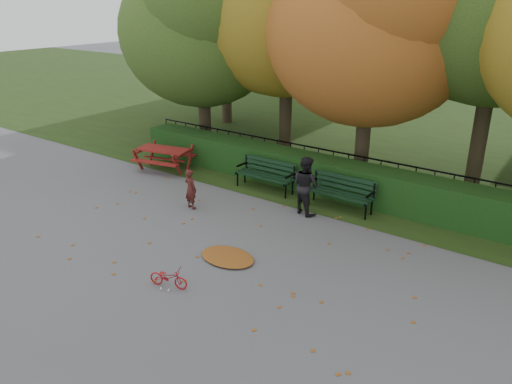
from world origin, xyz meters
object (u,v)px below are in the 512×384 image
Objects in this scene: bench_left at (266,173)px; adult at (306,185)px; bench_right at (341,190)px; bicycle at (168,277)px; tree_c at (381,14)px; picnic_table at (164,153)px; child at (191,189)px; tree_a at (204,21)px.

adult is at bearing -24.21° from bench_left.
bicycle is at bearing -99.66° from bench_right.
tree_c is at bearing -79.83° from adult.
child reaches higher than picnic_table.
bench_right is (0.27, -2.26, -4.30)m from tree_c.
picnic_table is at bearing 29.75° from bicycle.
adult reaches higher than bench_right.
bench_left is 1.17× the size of adult.
tree_c reaches higher than picnic_table.
tree_a is 7.31m from adult.
bench_right is at bearing -9.05° from picnic_table.
tree_a is 4.16× the size of bench_right.
adult is at bearing -141.43° from child.
adult is at bearing -25.28° from tree_a.
tree_a is at bearing -45.38° from child.
bench_right is at bearing -83.30° from tree_c.
bench_left is at bearing -7.46° from adult.
tree_c is 5.09m from adult.
tree_c is 4.44× the size of bench_left.
tree_a reaches higher than bench_right.
tree_a reaches higher than picnic_table.
picnic_table is 3.40m from child.
bench_left is 1.97m from adult.
tree_a is 3.86× the size of picnic_table.
tree_a is 6.53m from child.
tree_c is at bearing 3.65° from tree_a.
tree_c reaches higher than bench_left.
bench_left reaches higher than picnic_table.
tree_c is (6.02, 0.38, 0.30)m from tree_a.
tree_c is 4.87m from bench_right.
child is at bearing -109.69° from bench_left.
tree_a reaches higher than bicycle.
bench_right is at bearing -26.30° from bicycle.
child is at bearing -122.93° from tree_c.
picnic_table is (-3.70, -0.50, 0.04)m from bench_left.
adult reaches higher than child.
adult reaches higher than picnic_table.
bicycle is (1.48, -5.43, -0.31)m from bench_left.
tree_a is 10.04m from bicycle.
tree_a is 6.04m from tree_c.
bench_left is 0.93× the size of picnic_table.
picnic_table is at bearing -23.78° from child.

